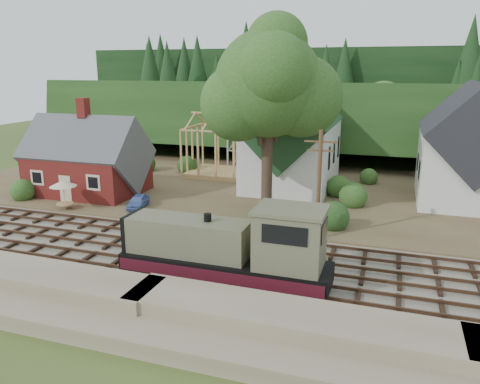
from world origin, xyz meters
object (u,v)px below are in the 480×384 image
(car_blue, at_px, (138,201))
(car_green, at_px, (66,190))
(patio_set, at_px, (63,185))
(locomotive, at_px, (232,250))

(car_blue, xyz_separation_m, car_green, (-8.39, 1.14, 0.07))
(car_green, relative_size, patio_set, 1.52)
(car_blue, relative_size, patio_set, 1.30)
(patio_set, bearing_deg, locomotive, -25.25)
(car_green, bearing_deg, locomotive, -136.65)
(car_blue, distance_m, patio_set, 6.38)
(car_blue, xyz_separation_m, patio_set, (-5.72, -2.35, 1.58))
(locomotive, distance_m, car_green, 24.09)
(car_green, bearing_deg, car_blue, -114.32)
(car_green, xyz_separation_m, patio_set, (2.67, -3.49, 1.50))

